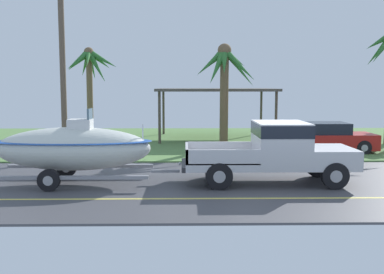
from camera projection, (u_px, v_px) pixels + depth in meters
The scene contains 8 objects.
ground at pixel (238, 148), 22.40m from camera, with size 36.00×22.00×0.11m.
pickup_truck_towing at pixel (279, 150), 14.13m from camera, with size 5.44×2.06×1.92m.
boat_on_trailer at pixel (73, 148), 14.02m from camera, with size 6.01×2.24×2.35m.
parked_sedan_near at pixel (322, 138), 20.59m from camera, with size 4.55×1.86×1.38m.
carport_awning at pixel (215, 91), 25.55m from camera, with size 6.56×5.08×2.88m.
palm_tree_near_left at pixel (89, 68), 25.78m from camera, with size 3.32×3.28×5.22m.
palm_tree_far_right at pixel (224, 72), 21.40m from camera, with size 2.95×2.89×5.03m.
utility_pole at pixel (63, 64), 18.56m from camera, with size 0.24×1.80×7.59m.
Camera 1 is at (-2.67, -13.77, 3.04)m, focal length 42.33 mm.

